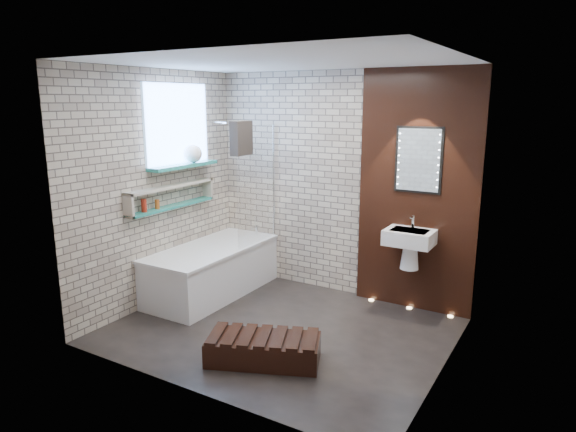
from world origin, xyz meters
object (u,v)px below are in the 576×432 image
Objects in this scene: bathtub at (212,270)px; walnut_step at (263,350)px; bath_screen at (257,185)px; led_mirror at (418,160)px; washbasin at (409,243)px.

bathtub reaches higher than walnut_step.
bathtub is 1.24× the size of bath_screen.
led_mirror reaches higher than walnut_step.
bathtub is at bearing 143.26° from walnut_step.
bath_screen is 2.00× the size of led_mirror.
led_mirror is (0.00, 0.16, 0.86)m from washbasin.
washbasin is at bearing -90.00° from led_mirror.
walnut_step is at bearing -54.58° from bath_screen.
led_mirror is 0.71× the size of walnut_step.
bathtub is 1.77× the size of walnut_step.
washbasin is at bearing 16.01° from bathtub.
bath_screen reaches higher than washbasin.
led_mirror is 2.52m from walnut_step.
bath_screen is 1.89m from led_mirror.
washbasin is at bearing 65.98° from walnut_step.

